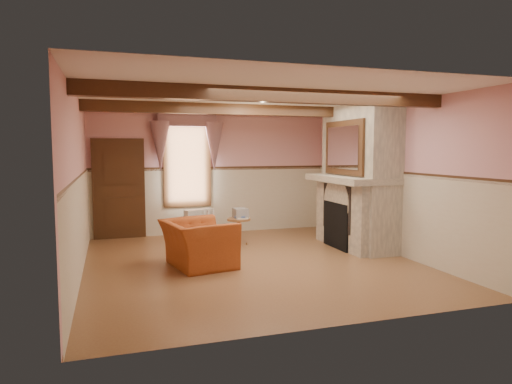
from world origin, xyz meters
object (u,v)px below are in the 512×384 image
object	(u,v)px
radiator	(199,222)
bowl	(346,173)
armchair	(198,244)
side_table	(239,232)
mantel_clock	(336,169)
oil_lamp	(335,167)

from	to	relation	value
radiator	bowl	xyz separation A→B (m)	(2.64, -1.91, 1.16)
armchair	side_table	bearing A→B (deg)	-49.08
radiator	mantel_clock	world-z (taller)	mantel_clock
armchair	side_table	size ratio (longest dim) A/B	2.14
radiator	mantel_clock	bearing A→B (deg)	-53.54
side_table	radiator	distance (m)	1.40
bowl	radiator	bearing A→B (deg)	144.15
bowl	mantel_clock	distance (m)	0.44
side_table	oil_lamp	xyz separation A→B (m)	(2.07, -0.15, 1.29)
side_table	armchair	bearing A→B (deg)	-127.93
bowl	oil_lamp	distance (m)	0.49
side_table	radiator	size ratio (longest dim) A/B	0.79
armchair	side_table	distance (m)	1.78
radiator	oil_lamp	world-z (taller)	oil_lamp
side_table	radiator	world-z (taller)	radiator
bowl	oil_lamp	bearing A→B (deg)	90.00
side_table	bowl	distance (m)	2.47
side_table	mantel_clock	xyz separation A→B (m)	(2.07, -0.19, 1.25)
armchair	oil_lamp	size ratio (longest dim) A/B	4.20
radiator	oil_lamp	size ratio (longest dim) A/B	2.50
armchair	bowl	xyz separation A→B (m)	(3.16, 0.77, 1.08)
mantel_clock	oil_lamp	bearing A→B (deg)	90.00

